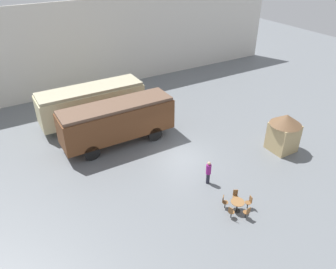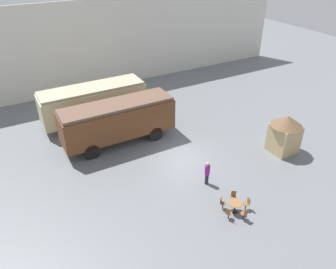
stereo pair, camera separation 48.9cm
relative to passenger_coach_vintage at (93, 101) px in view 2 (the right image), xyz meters
The scene contains 12 objects.
ground_plane 9.47m from the passenger_coach_vintage, 66.87° to the right, with size 80.00×80.00×0.00m, color slate.
backdrop_wall 8.37m from the passenger_coach_vintage, 62.76° to the left, with size 44.00×0.15×9.00m.
passenger_coach_vintage is the anchor object (origin of this frame).
passenger_coach_wooden 4.37m from the passenger_coach_vintage, 82.89° to the right, with size 8.69×2.57×3.39m.
cafe_table_near 15.37m from the passenger_coach_vintage, 76.52° to the right, with size 0.82×0.82×0.70m.
cafe_chair_0 14.68m from the passenger_coach_vintage, 77.89° to the right, with size 0.40×0.41×0.87m.
cafe_chair_1 15.51m from the passenger_coach_vintage, 79.39° to the right, with size 0.39×0.38×0.87m.
cafe_chair_2 16.14m from the passenger_coach_vintage, 76.98° to the right, with size 0.36×0.36×0.87m.
cafe_chair_3 15.75m from the passenger_coach_vintage, 73.99° to the right, with size 0.38×0.36×0.87m.
cafe_chair_4 14.84m from the passenger_coach_vintage, 74.36° to the right, with size 0.39×0.40×0.87m.
visitor_person 12.51m from the passenger_coach_vintage, 73.17° to the right, with size 0.34×0.34×1.71m.
ticket_kiosk 15.82m from the passenger_coach_vintage, 46.77° to the right, with size 2.34×2.34×3.00m.
Camera 2 is at (-10.46, -16.90, 13.98)m, focal length 35.00 mm.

